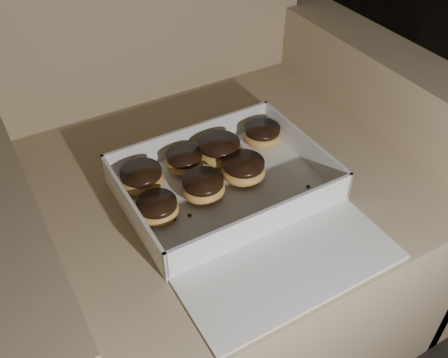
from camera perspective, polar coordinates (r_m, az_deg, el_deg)
floor at (r=1.43m, az=24.17°, el=-10.68°), size 4.50×4.50×0.00m
armchair at (r=1.08m, az=-2.06°, el=-1.84°), size 0.92×0.78×0.96m
bakery_box at (r=0.87m, az=1.41°, el=-2.10°), size 0.36×0.42×0.06m
donut_a at (r=0.90m, az=2.24°, el=1.10°), size 0.08×0.08×0.04m
donut_b at (r=0.94m, az=-0.56°, el=3.32°), size 0.08×0.08×0.04m
donut_c at (r=0.84m, az=-7.63°, el=-3.37°), size 0.07×0.07×0.04m
donut_d at (r=0.89m, az=-9.40°, el=0.09°), size 0.08×0.08×0.04m
donut_e at (r=0.93m, az=-4.53°, el=2.08°), size 0.07×0.07×0.04m
donut_f at (r=0.87m, az=-2.42°, el=-0.91°), size 0.08×0.08×0.04m
donut_g at (r=0.99m, az=4.36°, el=5.08°), size 0.08×0.08×0.04m
crumb_a at (r=0.91m, az=9.61°, el=-0.84°), size 0.01×0.01×0.00m
crumb_b at (r=0.91m, az=3.86°, el=-0.04°), size 0.01×0.01×0.00m
crumb_c at (r=0.84m, az=-3.96°, el=-4.15°), size 0.01×0.01×0.00m
crumb_d at (r=0.84m, az=-5.70°, el=-4.59°), size 0.01×0.01×0.00m
crumb_e at (r=0.81m, az=-1.38°, el=-6.33°), size 0.01×0.01×0.00m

